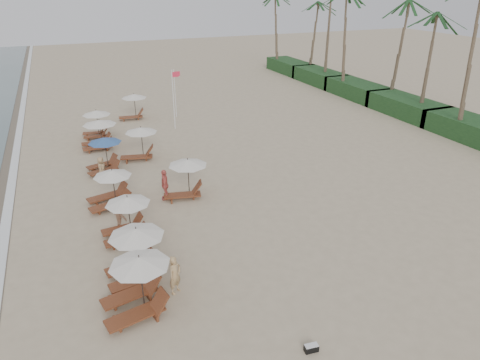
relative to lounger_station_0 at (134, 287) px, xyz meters
name	(u,v)px	position (x,y,z in m)	size (l,w,h in m)	color
ground	(256,244)	(6.13, 2.41, -1.06)	(160.00, 160.00, 0.00)	tan
foam_line	(10,197)	(-5.07, 12.41, -1.05)	(0.50, 140.00, 0.02)	white
shrub_hedge	(407,107)	(28.13, 16.91, -0.26)	(3.20, 53.00, 1.60)	#193D1C
palm_row	(415,0)	(28.04, 17.81, 8.85)	(7.00, 52.00, 12.30)	brown
lounger_station_0	(134,287)	(0.00, 0.00, 0.00)	(2.81, 2.46, 2.34)	brown
lounger_station_1	(133,255)	(0.31, 2.00, 0.10)	(2.65, 2.30, 2.36)	brown
lounger_station_2	(125,219)	(0.50, 5.32, 0.00)	(2.51, 2.13, 2.19)	brown
lounger_station_3	(109,190)	(0.24, 9.17, -0.13)	(2.67, 2.48, 2.06)	brown
lounger_station_4	(103,155)	(0.53, 14.23, 0.06)	(2.52, 2.32, 2.30)	brown
lounger_station_5	(97,134)	(0.67, 18.81, 0.04)	(2.77, 2.46, 2.16)	brown
lounger_station_6	(95,123)	(0.79, 21.49, 0.11)	(2.43, 2.19, 2.19)	brown
inland_station_0	(185,176)	(4.42, 8.49, 0.24)	(2.84, 2.24, 2.22)	brown
inland_station_1	(139,142)	(3.09, 15.43, 0.21)	(2.90, 2.24, 2.22)	brown
inland_station_2	(132,105)	(4.42, 25.46, 0.25)	(2.82, 2.24, 2.22)	brown
beachgoer_near	(175,275)	(1.66, 0.45, -0.22)	(0.61, 0.40, 1.68)	tan
beachgoer_mid_a	(140,246)	(0.79, 3.08, -0.27)	(0.77, 0.60, 1.59)	teal
beachgoer_mid_b	(119,213)	(0.39, 6.51, -0.27)	(1.02, 0.59, 1.58)	brown
beachgoer_far_a	(165,184)	(3.27, 8.71, -0.16)	(1.06, 0.44, 1.81)	#D45D55
beachgoer_far_b	(101,168)	(0.25, 12.98, -0.32)	(0.73, 0.47, 1.49)	#A07E56
duffel_bag	(311,348)	(5.08, -4.32, -0.93)	(0.50, 0.29, 0.27)	black
flag_pole_near	(174,97)	(7.19, 21.19, 1.67)	(0.60, 0.08, 4.95)	silver
flag_pole_far	(175,91)	(8.24, 24.67, 1.34)	(0.60, 0.08, 4.32)	silver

